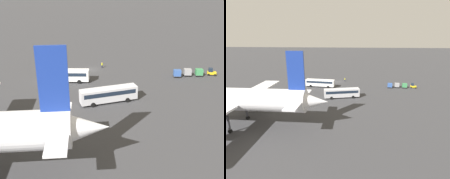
% 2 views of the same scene
% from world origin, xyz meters
% --- Properties ---
extents(ground_plane, '(600.00, 600.00, 0.00)m').
position_xyz_m(ground_plane, '(0.00, 0.00, 0.00)').
color(ground_plane, '#38383A').
extents(shuttle_bus_near, '(12.92, 3.89, 3.26)m').
position_xyz_m(shuttle_bus_near, '(6.85, 9.64, 1.95)').
color(shuttle_bus_near, white).
rests_on(shuttle_bus_near, ground).
extents(shuttle_bus_far, '(12.92, 5.64, 3.36)m').
position_xyz_m(shuttle_bus_far, '(-3.72, 23.38, 2.01)').
color(shuttle_bus_far, silver).
rests_on(shuttle_bus_far, ground).
extents(baggage_tug, '(2.68, 2.22, 2.10)m').
position_xyz_m(baggage_tug, '(-33.59, 7.69, 0.94)').
color(baggage_tug, gold).
rests_on(baggage_tug, ground).
extents(worker_person, '(0.38, 0.38, 1.74)m').
position_xyz_m(worker_person, '(-3.48, -1.40, 0.87)').
color(worker_person, '#1E1E2D').
rests_on(worker_person, ground).
extents(cargo_cart_green, '(2.19, 1.91, 2.06)m').
position_xyz_m(cargo_cart_green, '(-29.81, 8.35, 1.19)').
color(cargo_cart_green, '#38383D').
rests_on(cargo_cart_green, ground).
extents(cargo_cart_grey, '(2.19, 1.91, 2.06)m').
position_xyz_m(cargo_cart_grey, '(-26.69, 7.98, 1.19)').
color(cargo_cart_grey, '#38383D').
rests_on(cargo_cart_grey, ground).
extents(cargo_cart_blue, '(2.19, 1.91, 2.06)m').
position_xyz_m(cargo_cart_blue, '(-23.56, 8.61, 1.19)').
color(cargo_cart_blue, '#38383D').
rests_on(cargo_cart_blue, ground).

